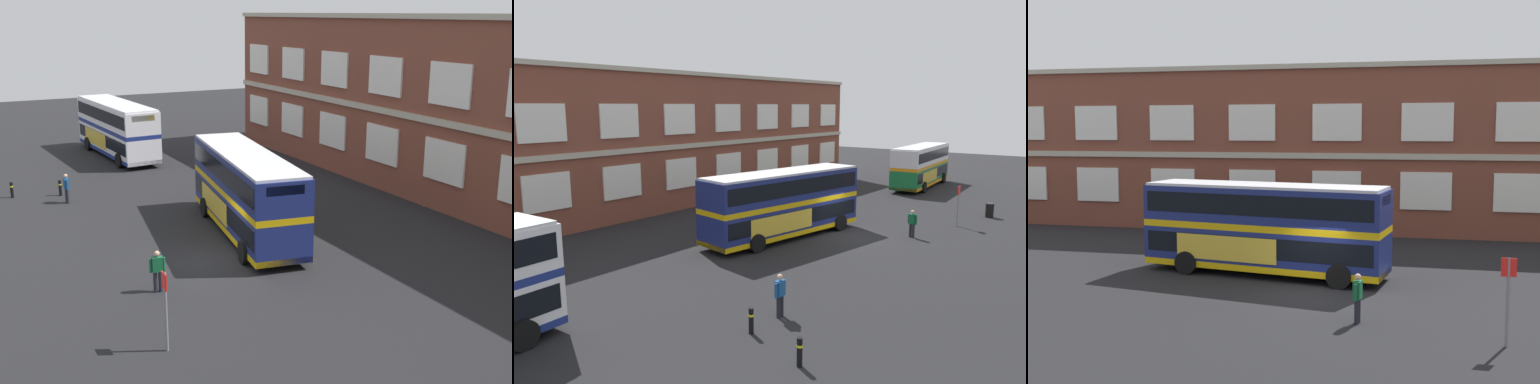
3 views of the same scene
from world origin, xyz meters
TOP-DOWN VIEW (x-y plane):
  - ground_plane at (0.00, 2.00)m, footprint 120.00×120.00m
  - brick_terminal_building at (-0.81, 17.98)m, footprint 48.09×8.19m
  - double_decker_near at (-23.26, 2.45)m, footprint 11.14×3.39m
  - double_decker_middle at (-2.61, 3.01)m, footprint 11.27×4.33m
  - waiting_passenger at (2.15, -3.20)m, footprint 0.30×0.64m
  - second_passenger at (-12.10, -3.71)m, footprint 0.63×0.25m
  - bus_stand_flag at (6.72, -4.48)m, footprint 0.44×0.10m
  - safety_bollard_west at (-13.86, -3.74)m, footprint 0.19×0.19m
  - safety_bollard_east at (-14.69, -6.36)m, footprint 0.19×0.19m

SIDE VIEW (x-z plane):
  - ground_plane at x=0.00m, z-range 0.00..0.00m
  - safety_bollard_west at x=-13.86m, z-range 0.02..0.97m
  - safety_bollard_east at x=-14.69m, z-range 0.02..0.97m
  - waiting_passenger at x=2.15m, z-range 0.08..1.78m
  - second_passenger at x=-12.10m, z-range 0.08..1.78m
  - bus_stand_flag at x=6.72m, z-range 0.29..2.99m
  - double_decker_near at x=-23.26m, z-range 0.11..4.18m
  - double_decker_middle at x=-2.61m, z-range 0.11..4.18m
  - brick_terminal_building at x=-0.81m, z-range -0.15..10.36m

